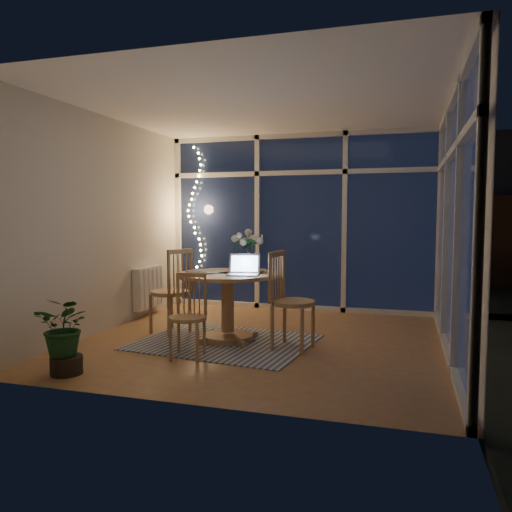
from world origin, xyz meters
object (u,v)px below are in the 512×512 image
object	(u,v)px
laptop	(243,264)
flower_vase	(249,262)
chair_left	(170,290)
chair_front	(188,316)
chair_right	(293,300)
potted_plant	(65,332)
dining_table	(228,307)

from	to	relation	value
laptop	flower_vase	bearing A→B (deg)	90.46
chair_left	flower_vase	distance (m)	1.01
chair_left	flower_vase	xyz separation A→B (m)	(0.93, 0.17, 0.35)
chair_front	laptop	bearing A→B (deg)	52.10
chair_right	flower_vase	xyz separation A→B (m)	(-0.63, 0.45, 0.35)
flower_vase	potted_plant	world-z (taller)	flower_vase
chair_right	potted_plant	distance (m)	2.23
chair_right	chair_front	distance (m)	1.12
dining_table	laptop	world-z (taller)	laptop
dining_table	potted_plant	bearing A→B (deg)	-121.96
chair_right	flower_vase	world-z (taller)	chair_right
flower_vase	potted_plant	size ratio (longest dim) A/B	0.28
chair_right	potted_plant	size ratio (longest dim) A/B	1.37
flower_vase	dining_table	bearing A→B (deg)	-116.36
chair_left	chair_right	bearing A→B (deg)	102.68
chair_right	laptop	size ratio (longest dim) A/B	3.11
chair_right	flower_vase	size ratio (longest dim) A/B	4.95
chair_right	flower_vase	distance (m)	0.84
chair_right	flower_vase	bearing A→B (deg)	63.99
dining_table	flower_vase	world-z (taller)	flower_vase
dining_table	flower_vase	bearing A→B (deg)	63.64
chair_left	chair_right	size ratio (longest dim) A/B	0.99
dining_table	flower_vase	size ratio (longest dim) A/B	5.33
chair_right	dining_table	bearing A→B (deg)	89.40
laptop	chair_front	bearing A→B (deg)	-128.89
dining_table	laptop	xyz separation A→B (m)	(0.23, -0.15, 0.50)
dining_table	chair_front	xyz separation A→B (m)	(-0.13, -0.78, 0.04)
potted_plant	chair_left	bearing A→B (deg)	83.85
chair_right	chair_front	xyz separation A→B (m)	(-0.91, -0.64, -0.10)
chair_front	potted_plant	world-z (taller)	chair_front
dining_table	chair_left	size ratio (longest dim) A/B	1.09
dining_table	chair_right	world-z (taller)	chair_right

